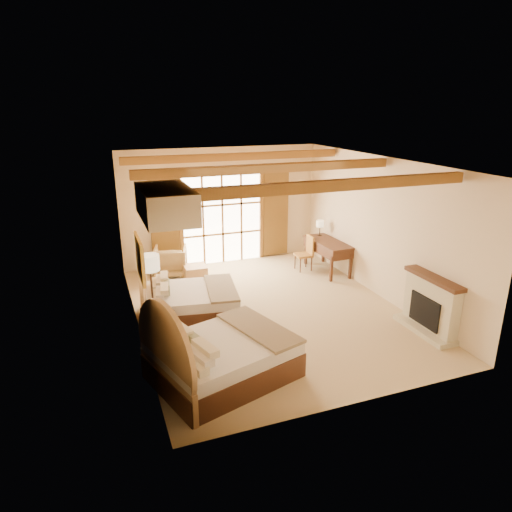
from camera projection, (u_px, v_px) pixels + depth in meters
name	position (u px, v px, depth m)	size (l,w,h in m)	color
floor	(268.00, 310.00, 9.98)	(7.00, 7.00, 0.00)	tan
wall_back	(222.00, 206.00, 12.59)	(5.50, 5.50, 0.00)	beige
wall_left	(133.00, 254.00, 8.57)	(7.00, 7.00, 0.00)	beige
wall_right	(381.00, 228.00, 10.38)	(7.00, 7.00, 0.00)	beige
ceiling	(270.00, 162.00, 8.97)	(7.00, 7.00, 0.00)	#B47233
ceiling_beams	(270.00, 168.00, 9.01)	(5.39, 4.60, 0.18)	brown
french_doors	(222.00, 219.00, 12.64)	(3.95, 0.08, 2.60)	white
fireplace	(430.00, 307.00, 8.90)	(0.46, 1.40, 1.16)	#C3B996
painting	(140.00, 259.00, 7.87)	(0.06, 0.95, 0.75)	gold
canopy_valance	(166.00, 203.00, 6.48)	(0.70, 1.40, 0.45)	beige
bed_near	(214.00, 355.00, 7.36)	(2.62, 2.20, 1.43)	#492517
bed_far	(183.00, 300.00, 9.52)	(2.18, 1.77, 1.29)	#492517
nightstand	(158.00, 323.00, 8.74)	(0.50, 0.50, 0.60)	#492517
floor_lamp	(150.00, 268.00, 8.38)	(0.35, 0.35, 1.67)	#332319
armchair	(171.00, 261.00, 11.93)	(0.81, 0.84, 0.76)	tan
ottoman	(195.00, 273.00, 11.58)	(0.55, 0.55, 0.40)	tan
desk	(327.00, 255.00, 12.18)	(0.73, 1.58, 0.83)	#492517
desk_chair	(304.00, 259.00, 12.32)	(0.44, 0.44, 0.95)	#A36C31
desk_lamp	(320.00, 224.00, 12.49)	(0.21, 0.21, 0.42)	#332319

